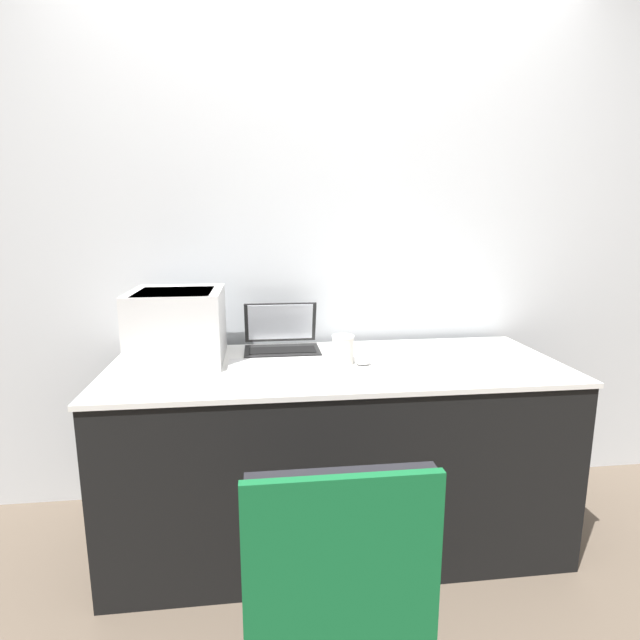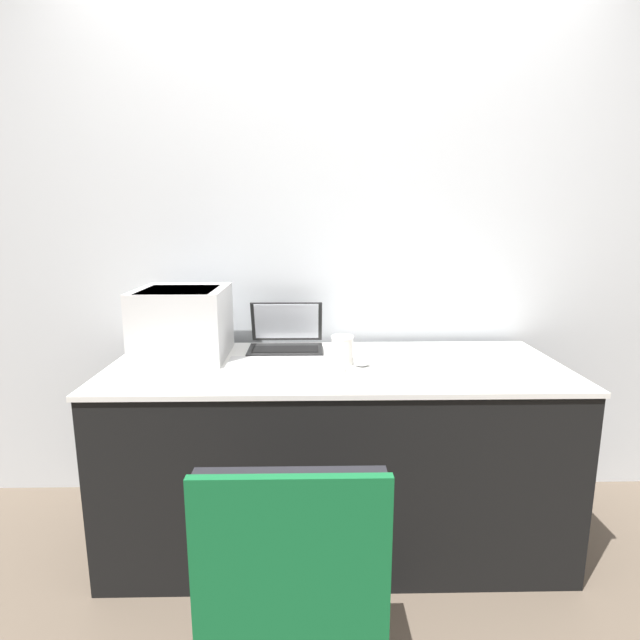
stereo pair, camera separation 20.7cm
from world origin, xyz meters
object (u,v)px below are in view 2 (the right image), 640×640
Objects in this scene: mouse at (362,362)px; laptop_left at (286,340)px; coffee_cup at (342,350)px; printer at (183,320)px; external_keyboard at (286,364)px; chair at (293,578)px.

laptop_left is at bearing 139.98° from mouse.
laptop_left reaches higher than coffee_cup.
printer is 5.90× the size of mouse.
mouse reaches higher than external_keyboard.
laptop_left is 1.22m from chair.
printer is 0.47m from laptop_left.
coffee_cup reaches higher than chair.
external_keyboard is 0.95m from chair.
mouse is (0.08, -0.03, -0.04)m from coffee_cup.
printer is 1.25m from chair.
laptop_left reaches higher than external_keyboard.
chair is at bearing -100.63° from coffee_cup.
printer is 0.45× the size of chair.
laptop_left is 0.27m from external_keyboard.
laptop_left is at bearing 135.70° from coffee_cup.
printer is 0.83× the size of external_keyboard.
coffee_cup is at bearing 157.59° from mouse.
mouse is 0.98m from chair.
laptop_left is 0.34m from coffee_cup.
laptop_left is at bearing 14.04° from printer.
printer is at bearing 168.07° from mouse.
coffee_cup is at bearing 7.27° from external_keyboard.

